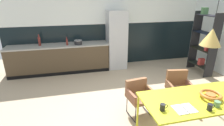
{
  "coord_description": "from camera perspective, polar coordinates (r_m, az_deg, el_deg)",
  "views": [
    {
      "loc": [
        -1.26,
        -2.89,
        2.3
      ],
      "look_at": [
        -0.43,
        0.64,
        0.92
      ],
      "focal_mm": 28.45,
      "sensor_mm": 36.0,
      "label": 1
    }
  ],
  "objects": [
    {
      "name": "armchair_corner_seat",
      "position": [
        3.65,
        8.65,
        -9.44
      ],
      "size": [
        0.54,
        0.53,
        0.72
      ],
      "rotation": [
        0.0,
        0.0,
        3.28
      ],
      "color": "brown",
      "rests_on": "ground"
    },
    {
      "name": "kitchen_counter",
      "position": [
        5.83,
        -16.39,
        1.41
      ],
      "size": [
        3.06,
        0.63,
        0.89
      ],
      "color": "#483927",
      "rests_on": "ground"
    },
    {
      "name": "mug_tall_blue",
      "position": [
        2.74,
        16.0,
        -13.46
      ],
      "size": [
        0.13,
        0.08,
        0.1
      ],
      "color": "black",
      "rests_on": "dining_table"
    },
    {
      "name": "open_shelf_unit",
      "position": [
        6.08,
        27.45,
        5.9
      ],
      "size": [
        0.3,
        0.84,
        1.97
      ],
      "rotation": [
        0.0,
        0.0,
        -1.57
      ],
      "color": "black",
      "rests_on": "ground"
    },
    {
      "name": "back_wall_panel_upper",
      "position": [
        6.01,
        -1.14,
        19.27
      ],
      "size": [
        6.65,
        0.12,
        1.42
      ],
      "primitive_type": "cube",
      "color": "white",
      "rests_on": "back_wall_splashback_dark"
    },
    {
      "name": "cooking_pot",
      "position": [
        5.59,
        -10.82,
        6.55
      ],
      "size": [
        0.24,
        0.24,
        0.16
      ],
      "color": "black",
      "rests_on": "kitchen_counter"
    },
    {
      "name": "dining_table",
      "position": [
        3.27,
        25.94,
        -10.82
      ],
      "size": [
        1.84,
        0.85,
        0.75
      ],
      "color": "gold",
      "rests_on": "ground"
    },
    {
      "name": "back_wall_splashback_dark",
      "position": [
        6.21,
        -1.04,
        6.03
      ],
      "size": [
        6.65,
        0.12,
        1.42
      ],
      "primitive_type": "cube",
      "color": "black",
      "rests_on": "ground"
    },
    {
      "name": "ground_plane",
      "position": [
        3.91,
        8.68,
        -15.54
      ],
      "size": [
        8.64,
        8.64,
        0.0
      ],
      "primitive_type": "plane",
      "color": "tan"
    },
    {
      "name": "mug_short_terracotta",
      "position": [
        3.14,
        30.72,
        -11.25
      ],
      "size": [
        0.13,
        0.09,
        0.09
      ],
      "color": "#5B8456",
      "rests_on": "dining_table"
    },
    {
      "name": "refrigerator_column",
      "position": [
        5.86,
        1.42,
        7.45
      ],
      "size": [
        0.61,
        0.6,
        1.89
      ],
      "primitive_type": "cube",
      "color": "#ADAFB2",
      "rests_on": "ground"
    },
    {
      "name": "bottle_vinegar_dark",
      "position": [
        5.57,
        -14.27,
        6.62
      ],
      "size": [
        0.06,
        0.06,
        0.25
      ],
      "color": "maroon",
      "rests_on": "kitchen_counter"
    },
    {
      "name": "fruit_bowl",
      "position": [
        3.31,
        29.12,
        -8.96
      ],
      "size": [
        0.34,
        0.34,
        0.09
      ],
      "color": "#B2662D",
      "rests_on": "dining_table"
    },
    {
      "name": "armchair_head_of_table",
      "position": [
        4.16,
        20.48,
        -6.44
      ],
      "size": [
        0.55,
        0.54,
        0.78
      ],
      "rotation": [
        0.0,
        0.0,
        2.98
      ],
      "color": "brown",
      "rests_on": "ground"
    },
    {
      "name": "open_book",
      "position": [
        2.88,
        22.19,
        -13.52
      ],
      "size": [
        0.31,
        0.24,
        0.02
      ],
      "color": "white",
      "rests_on": "dining_table"
    },
    {
      "name": "mug_white_ceramic",
      "position": [
        2.99,
        28.96,
        -12.3
      ],
      "size": [
        0.12,
        0.07,
        0.1
      ],
      "color": "black",
      "rests_on": "dining_table"
    },
    {
      "name": "bottle_spice_small",
      "position": [
        5.78,
        -22.32,
        6.56
      ],
      "size": [
        0.07,
        0.07,
        0.34
      ],
      "color": "maroon",
      "rests_on": "kitchen_counter"
    },
    {
      "name": "pendant_lamp_over_table_near",
      "position": [
        2.89,
        29.34,
        7.28
      ],
      "size": [
        0.28,
        0.28,
        1.17
      ],
      "color": "black"
    }
  ]
}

